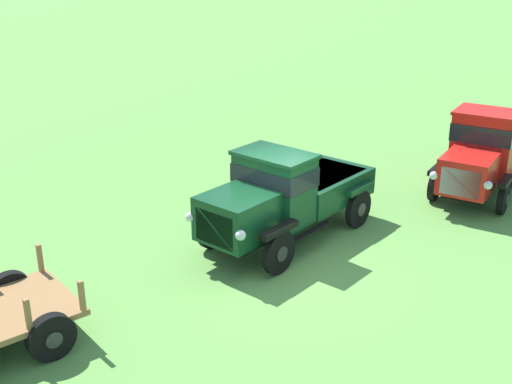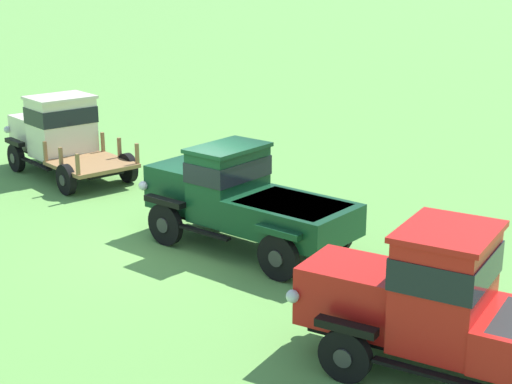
{
  "view_description": "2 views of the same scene",
  "coord_description": "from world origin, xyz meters",
  "px_view_note": "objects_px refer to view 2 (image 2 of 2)",
  "views": [
    {
      "loc": [
        -6.96,
        -9.49,
        6.11
      ],
      "look_at": [
        0.31,
        1.52,
        1.0
      ],
      "focal_mm": 45.0,
      "sensor_mm": 36.0,
      "label": 1
    },
    {
      "loc": [
        13.3,
        -7.4,
        5.73
      ],
      "look_at": [
        0.31,
        1.52,
        1.0
      ],
      "focal_mm": 55.0,
      "sensor_mm": 36.0,
      "label": 2
    }
  ],
  "objects_px": {
    "vintage_truck_foreground_near": "(58,133)",
    "vintage_truck_second_in_line": "(241,198)",
    "vintage_truck_midrow_center": "(457,308)",
    "oil_drum_beside_row": "(76,127)"
  },
  "relations": [
    {
      "from": "vintage_truck_foreground_near",
      "to": "vintage_truck_midrow_center",
      "type": "xyz_separation_m",
      "value": [
        13.81,
        0.45,
        -0.03
      ]
    },
    {
      "from": "oil_drum_beside_row",
      "to": "vintage_truck_midrow_center",
      "type": "bearing_deg",
      "value": -4.62
    },
    {
      "from": "vintage_truck_foreground_near",
      "to": "vintage_truck_second_in_line",
      "type": "bearing_deg",
      "value": 6.61
    },
    {
      "from": "vintage_truck_foreground_near",
      "to": "vintage_truck_second_in_line",
      "type": "xyz_separation_m",
      "value": [
        7.73,
        0.9,
        -0.06
      ]
    },
    {
      "from": "vintage_truck_midrow_center",
      "to": "vintage_truck_foreground_near",
      "type": "bearing_deg",
      "value": -178.14
    },
    {
      "from": "vintage_truck_second_in_line",
      "to": "vintage_truck_midrow_center",
      "type": "xyz_separation_m",
      "value": [
        6.08,
        -0.45,
        0.02
      ]
    },
    {
      "from": "vintage_truck_midrow_center",
      "to": "oil_drum_beside_row",
      "type": "relative_size",
      "value": 5.52
    },
    {
      "from": "oil_drum_beside_row",
      "to": "vintage_truck_foreground_near",
      "type": "bearing_deg",
      "value": -28.08
    },
    {
      "from": "vintage_truck_foreground_near",
      "to": "vintage_truck_midrow_center",
      "type": "distance_m",
      "value": 13.82
    },
    {
      "from": "oil_drum_beside_row",
      "to": "vintage_truck_second_in_line",
      "type": "bearing_deg",
      "value": -4.85
    }
  ]
}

